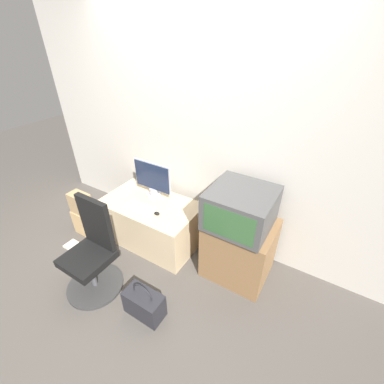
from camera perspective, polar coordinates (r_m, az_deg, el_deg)
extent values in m
plane|color=#4C4742|center=(2.69, -15.23, -23.36)|extent=(12.00, 12.00, 0.00)
cube|color=beige|center=(2.70, 0.96, 13.64)|extent=(4.40, 0.05, 2.60)
cube|color=#CCB289|center=(3.07, -8.89, -6.45)|extent=(1.10, 0.64, 0.53)
cube|color=olive|center=(2.68, 10.40, -12.21)|extent=(0.63, 0.54, 0.64)
cylinder|color=#B2B2B7|center=(3.04, -8.47, -0.54)|extent=(0.17, 0.17, 0.02)
cylinder|color=#B2B2B7|center=(3.01, -8.54, 0.21)|extent=(0.09, 0.09, 0.07)
cube|color=#B2B2B7|center=(2.92, -8.77, 3.48)|extent=(0.49, 0.01, 0.34)
cube|color=#19233D|center=(2.91, -8.85, 3.43)|extent=(0.46, 0.02, 0.31)
cube|color=silver|center=(2.86, -11.34, -3.29)|extent=(0.34, 0.11, 0.01)
ellipsoid|color=black|center=(2.72, -7.82, -4.74)|extent=(0.07, 0.04, 0.03)
cube|color=#474747|center=(2.35, 10.81, -3.51)|extent=(0.56, 0.55, 0.36)
cube|color=#335B33|center=(2.15, 8.03, -7.21)|extent=(0.46, 0.01, 0.28)
cylinder|color=#333333|center=(2.89, -20.61, -18.78)|extent=(0.54, 0.54, 0.03)
cylinder|color=#4C4C51|center=(2.76, -21.35, -16.41)|extent=(0.05, 0.05, 0.33)
cube|color=black|center=(2.62, -22.24, -13.50)|extent=(0.40, 0.40, 0.07)
cube|color=black|center=(2.50, -20.56, -6.44)|extent=(0.36, 0.05, 0.52)
cube|color=tan|center=(3.45, -22.53, -6.17)|extent=(0.28, 0.17, 0.31)
cube|color=#A3845B|center=(3.30, -23.55, -2.31)|extent=(0.25, 0.15, 0.25)
cube|color=#232328|center=(2.51, -10.55, -23.26)|extent=(0.36, 0.19, 0.25)
torus|color=#232328|center=(2.39, -10.91, -21.35)|extent=(0.21, 0.01, 0.21)
cube|color=beige|center=(3.40, -24.87, -10.82)|extent=(0.20, 0.15, 0.02)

